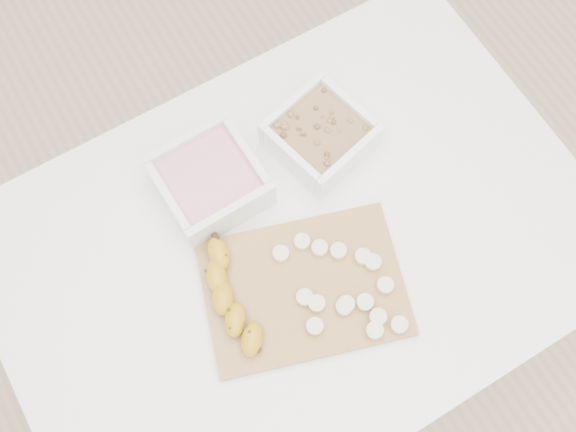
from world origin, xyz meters
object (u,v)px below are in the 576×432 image
bowl_granola (320,135)px  cutting_board (304,288)px  banana (232,299)px  table (296,258)px  bowl_yogurt (210,181)px

bowl_granola → cutting_board: (-0.16, -0.21, -0.03)m
banana → table: bearing=34.3°
table → bowl_yogurt: 0.22m
bowl_yogurt → banana: bowl_yogurt is taller
bowl_granola → banana: size_ratio=0.93×
table → banana: bearing=-165.5°
table → bowl_granola: size_ratio=5.49×
bowl_granola → cutting_board: 0.26m
table → cutting_board: bearing=-113.1°
table → cutting_board: 0.13m
bowl_granola → bowl_yogurt: bearing=174.2°
banana → cutting_board: bearing=1.0°
table → banana: banana is taller
bowl_yogurt → banana: bearing=-108.6°
cutting_board → banana: 0.12m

